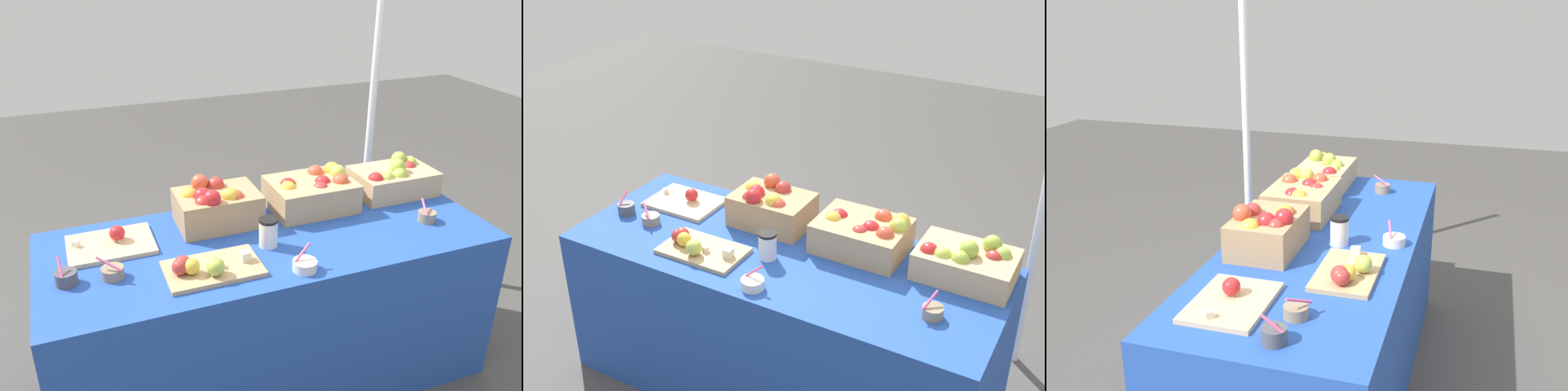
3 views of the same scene
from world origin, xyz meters
TOP-DOWN VIEW (x-y plane):
  - ground_plane at (0.00, 0.00)m, footprint 10.00×10.00m
  - table at (0.00, 0.00)m, footprint 1.90×0.76m
  - apple_crate_left at (0.73, 0.19)m, footprint 0.39×0.27m
  - apple_crate_middle at (0.29, 0.19)m, footprint 0.38×0.29m
  - apple_crate_right at (-0.18, 0.19)m, footprint 0.35×0.25m
  - cutting_board_front at (-0.33, -0.18)m, footprint 0.36×0.22m
  - cutting_board_back at (-0.64, 0.15)m, footprint 0.34×0.26m
  - sample_bowl_near at (-0.66, -0.08)m, footprint 0.10×0.09m
  - sample_bowl_mid at (0.70, -0.12)m, footprint 0.08×0.09m
  - sample_bowl_far at (0.02, -0.29)m, footprint 0.09×0.09m
  - sample_bowl_extra at (-0.82, -0.07)m, footprint 0.08×0.08m
  - coffee_cup at (-0.04, -0.07)m, footprint 0.08×0.08m

SIDE VIEW (x-z plane):
  - ground_plane at x=0.00m, z-range 0.00..0.00m
  - table at x=0.00m, z-range 0.00..0.74m
  - cutting_board_back at x=-0.64m, z-range 0.71..0.80m
  - sample_bowl_far at x=0.02m, z-range 0.71..0.81m
  - sample_bowl_near at x=-0.66m, z-range 0.72..0.81m
  - sample_bowl_mid at x=0.70m, z-range 0.72..0.81m
  - cutting_board_front at x=-0.33m, z-range 0.72..0.81m
  - sample_bowl_extra at x=-0.82m, z-range 0.72..0.82m
  - coffee_cup at x=-0.04m, z-range 0.74..0.86m
  - apple_crate_left at x=0.73m, z-range 0.72..0.90m
  - apple_crate_middle at x=0.29m, z-range 0.73..0.91m
  - apple_crate_right at x=-0.18m, z-range 0.73..0.93m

